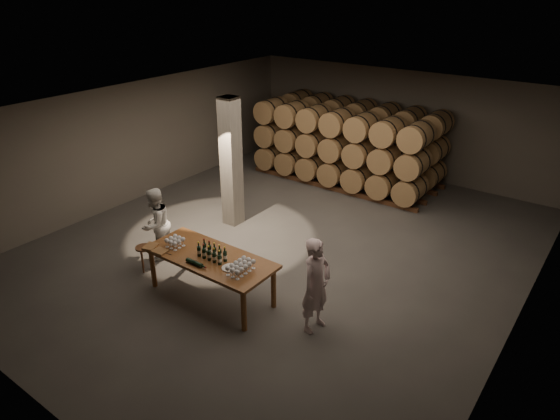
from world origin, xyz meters
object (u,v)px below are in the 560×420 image
Objects in this scene: tasting_table at (210,261)px; person_man at (316,285)px; bottle_cluster at (212,253)px; notebook_near at (160,251)px; plate at (230,268)px; person_woman at (156,224)px; stool at (144,251)px.

person_man is at bearing 9.91° from tasting_table.
bottle_cluster is 1.06m from notebook_near.
plate is at bearing -9.49° from tasting_table.
plate is (0.50, -0.06, -0.10)m from bottle_cluster.
tasting_table is 9.34× the size of notebook_near.
person_man is at bearing 77.86° from person_woman.
notebook_near reaches higher than tasting_table.
tasting_table is 4.62× the size of stool.
tasting_table is 1.59× the size of person_woman.
person_woman reaches higher than notebook_near.
bottle_cluster reaches higher than stool.
tasting_table is 1.83m from stool.
plate is at bearing -7.26° from bottle_cluster.
bottle_cluster is at bearing 3.03° from stool.
notebook_near is 1.40m from person_woman.
stool is at bearing 157.12° from notebook_near.
tasting_table is at bearing 4.34° from stool.
notebook_near is 3.12m from person_man.
tasting_table is 8.65× the size of plate.
person_woman is at bearing 169.11° from plate.
person_man reaches higher than stool.
person_woman is at bearing 95.45° from person_man.
plate is 0.18× the size of person_woman.
tasting_table is 1.47× the size of person_man.
bottle_cluster is 0.51m from plate.
person_man is at bearing 11.35° from bottle_cluster.
bottle_cluster is 0.36× the size of person_woman.
stool is (-1.89, -0.10, -0.55)m from bottle_cluster.
bottle_cluster is 2.08m from person_man.
person_man is at bearing 17.03° from plate.
person_man is 1.08× the size of person_woman.
plate is 2.43m from stool.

